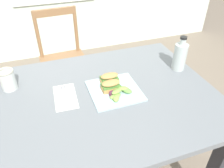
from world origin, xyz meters
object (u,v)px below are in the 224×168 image
object	(u,v)px
dining_table	(108,113)
fork_on_napkin	(65,94)
sandwich_half_front	(111,85)
sandwich_half_back	(109,78)
plate_lunch	(115,91)
mason_jar_iced_tea	(8,81)
bottle_cold_brew	(180,58)
chair_wooden_far	(64,60)

from	to	relation	value
dining_table	fork_on_napkin	bearing A→B (deg)	162.29
sandwich_half_front	sandwich_half_back	size ratio (longest dim) A/B	1.00
plate_lunch	sandwich_half_back	distance (m)	0.08
mason_jar_iced_tea	dining_table	bearing A→B (deg)	-24.74
sandwich_half_back	dining_table	bearing A→B (deg)	-113.44
sandwich_half_back	bottle_cold_brew	distance (m)	0.44
sandwich_half_front	fork_on_napkin	world-z (taller)	sandwich_half_front
sandwich_half_front	plate_lunch	bearing A→B (deg)	-22.64
fork_on_napkin	mason_jar_iced_tea	size ratio (longest dim) A/B	1.64
chair_wooden_far	fork_on_napkin	bearing A→B (deg)	-96.61
dining_table	mason_jar_iced_tea	bearing A→B (deg)	155.26
dining_table	plate_lunch	world-z (taller)	plate_lunch
chair_wooden_far	mason_jar_iced_tea	bearing A→B (deg)	-116.61
chair_wooden_far	sandwich_half_back	xyz separation A→B (m)	(0.14, -0.86, 0.33)
plate_lunch	mason_jar_iced_tea	distance (m)	0.55
sandwich_half_back	bottle_cold_brew	world-z (taller)	bottle_cold_brew
chair_wooden_far	mason_jar_iced_tea	distance (m)	0.88
dining_table	plate_lunch	xyz separation A→B (m)	(0.04, 0.01, 0.14)
mason_jar_iced_tea	chair_wooden_far	bearing A→B (deg)	63.39
fork_on_napkin	bottle_cold_brew	size ratio (longest dim) A/B	0.90
plate_lunch	fork_on_napkin	size ratio (longest dim) A/B	1.38
sandwich_half_back	mason_jar_iced_tea	distance (m)	0.53
fork_on_napkin	dining_table	bearing A→B (deg)	-17.71
fork_on_napkin	mason_jar_iced_tea	xyz separation A→B (m)	(-0.26, 0.15, 0.05)
fork_on_napkin	bottle_cold_brew	xyz separation A→B (m)	(0.68, 0.03, 0.07)
fork_on_napkin	bottle_cold_brew	world-z (taller)	bottle_cold_brew
sandwich_half_back	fork_on_napkin	bearing A→B (deg)	-176.25
plate_lunch	bottle_cold_brew	size ratio (longest dim) A/B	1.24
mason_jar_iced_tea	plate_lunch	bearing A→B (deg)	-21.90
fork_on_napkin	bottle_cold_brew	distance (m)	0.69
sandwich_half_front	bottle_cold_brew	bearing A→B (deg)	9.70
chair_wooden_far	mason_jar_iced_tea	xyz separation A→B (m)	(-0.36, -0.73, 0.34)
plate_lunch	sandwich_half_back	size ratio (longest dim) A/B	2.59
dining_table	fork_on_napkin	world-z (taller)	fork_on_napkin
chair_wooden_far	plate_lunch	bearing A→B (deg)	-81.00
dining_table	plate_lunch	distance (m)	0.14
sandwich_half_back	fork_on_napkin	distance (m)	0.25
dining_table	sandwich_half_back	bearing A→B (deg)	66.56
chair_wooden_far	sandwich_half_back	distance (m)	0.93
sandwich_half_back	bottle_cold_brew	bearing A→B (deg)	1.72
plate_lunch	mason_jar_iced_tea	world-z (taller)	mason_jar_iced_tea
sandwich_half_back	mason_jar_iced_tea	xyz separation A→B (m)	(-0.51, 0.13, 0.01)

